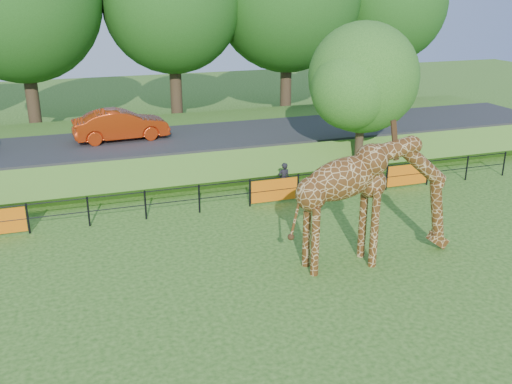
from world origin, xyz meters
The scene contains 9 objects.
ground centered at (0.00, 0.00, 0.00)m, with size 90.00×90.00×0.00m, color #275715.
giraffe centered at (4.11, 2.39, 1.95)m, with size 5.46×1.00×3.90m, color #522E11, non-canonical shape.
perimeter_fence centered at (0.00, 8.00, 0.55)m, with size 28.07×0.10×1.10m, color black, non-canonical shape.
embankment centered at (0.00, 15.50, 0.65)m, with size 40.00×9.00×1.30m, color #275715.
road centered at (0.00, 14.00, 1.36)m, with size 40.00×5.00×0.12m, color #28282B.
car_red centered at (-2.06, 14.45, 2.12)m, with size 1.47×4.23×1.39m, color red.
visitor centered at (3.70, 8.77, 0.69)m, with size 0.50×0.33×1.38m, color black.
tree_east centered at (7.60, 9.63, 4.28)m, with size 5.40×4.71×6.76m.
bg_tree_line centered at (1.89, 22.00, 7.19)m, with size 37.30×8.80×11.82m.
Camera 1 is at (-4.42, -11.57, 7.96)m, focal length 40.00 mm.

